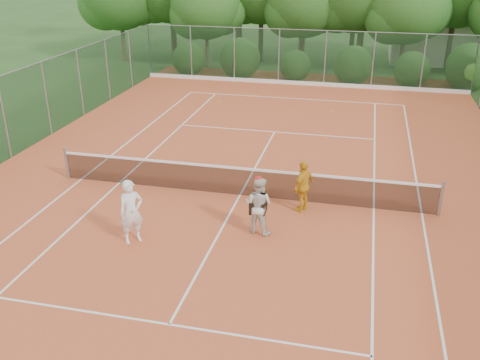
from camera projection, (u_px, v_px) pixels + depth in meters
The scene contains 13 objects.
ground at pixel (240, 196), 16.80m from camera, with size 120.00×120.00×0.00m, color #234518.
clay_court at pixel (240, 196), 16.80m from camera, with size 18.00×36.00×0.02m, color #C1562C.
club_building at pixel (453, 38), 35.68m from camera, with size 8.00×5.00×3.00m, color beige.
tennis_net at pixel (240, 181), 16.59m from camera, with size 11.97×0.10×1.10m.
player_white at pixel (131, 212), 13.88m from camera, with size 0.63×0.42×1.74m, color white.
player_center_grp at pixel (258, 205), 14.35m from camera, with size 0.91×0.79×1.65m.
player_yellow at pixel (303, 186), 15.56m from camera, with size 0.92×0.38×1.57m, color gold.
ball_hopper at pixel (258, 207), 14.39m from camera, with size 0.41×0.41×0.94m.
stray_ball_a at pixel (219, 102), 26.63m from camera, with size 0.07×0.07×0.07m, color yellow.
stray_ball_b at pixel (255, 96), 27.76m from camera, with size 0.07×0.07×0.07m, color #D1DF33.
stray_ball_c at pixel (331, 111), 25.20m from camera, with size 0.07×0.07×0.07m, color #D5EC36.
court_markings at pixel (240, 195), 16.79m from camera, with size 11.03×23.83×0.01m.
fence_back at pixel (302, 58), 29.54m from camera, with size 18.07×0.07×3.00m.
Camera 1 is at (3.47, -14.76, 7.25)m, focal length 40.00 mm.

